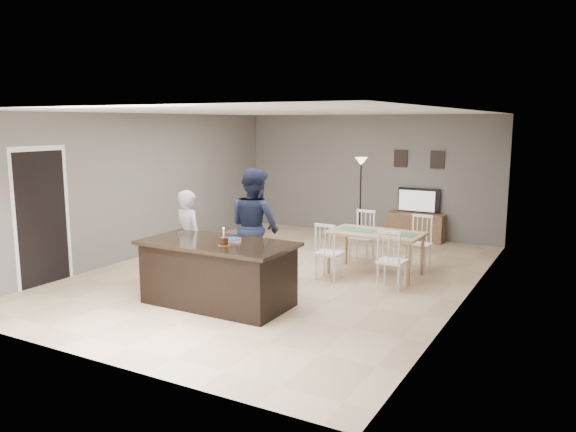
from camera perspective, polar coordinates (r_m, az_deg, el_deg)
The scene contains 14 objects.
floor at distance 9.53m, azimuth -0.66°, elevation -5.92°, with size 8.00×8.00×0.00m, color tan.
room_shell at distance 9.23m, azimuth -0.68°, elevation 4.17°, with size 8.00×8.00×8.00m.
kitchen_island at distance 7.95m, azimuth -7.12°, elevation -5.75°, with size 2.15×1.10×0.90m.
tv_console at distance 12.43m, azimuth 12.85°, elevation -1.09°, with size 1.20×0.40×0.60m, color brown.
television at distance 12.40m, azimuth 13.04°, elevation 1.52°, with size 0.91×0.12×0.53m, color black.
tv_screen_glow at distance 12.33m, azimuth 12.94°, elevation 1.51°, with size 0.78×0.78×0.00m, color #D25F17.
picture_frames at distance 12.46m, azimuth 13.14°, elevation 5.66°, with size 1.10×0.02×0.38m.
doorway at distance 9.52m, azimuth -23.78°, elevation 0.98°, with size 0.00×2.10×2.65m.
woman at distance 8.87m, azimuth -10.04°, elevation -2.22°, with size 0.55×0.36×1.51m, color #B4B3B8.
man at distance 8.80m, azimuth -3.39°, elevation -1.08°, with size 0.90×0.70×1.84m, color #171D32.
birthday_cake at distance 7.60m, azimuth -6.54°, elevation -2.54°, with size 0.16×0.16×0.25m.
plate_stack at distance 7.86m, azimuth -5.61°, elevation -2.42°, with size 0.24×0.24×0.04m.
dining_table at distance 9.52m, azimuth 8.91°, elevation -2.34°, with size 1.56×1.77×0.94m.
floor_lamp at distance 12.33m, azimuth 7.41°, elevation 4.07°, with size 0.27×0.27×1.78m.
Camera 1 is at (4.54, -7.99, 2.54)m, focal length 35.00 mm.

